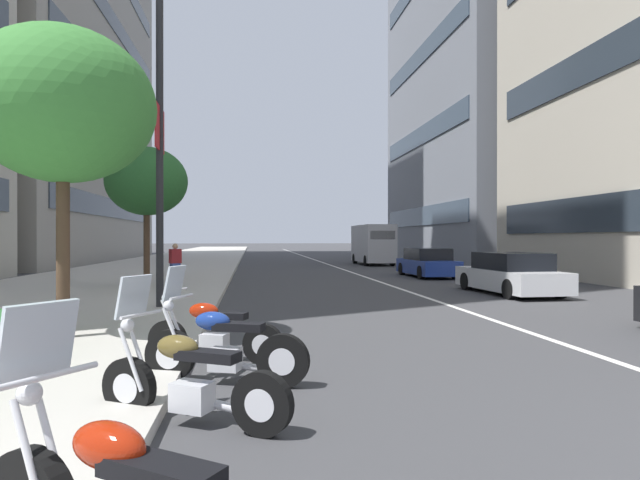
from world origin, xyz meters
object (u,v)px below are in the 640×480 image
motorcycle_second_in_row (213,335)px  car_lead_in_lane (510,274)px  car_approaching_light (427,263)px  motorcycle_mid_row (188,381)px  street_tree_far_plaza (147,182)px  pedestrian_on_plaza (175,264)px  street_lamp_with_banners (172,99)px  delivery_van_ahead (373,244)px  street_tree_near_plaza_corner (63,107)px  motorcycle_under_tarp (222,349)px

motorcycle_second_in_row → car_lead_in_lane: car_lead_in_lane is taller
car_approaching_light → motorcycle_mid_row: bearing=154.4°
car_lead_in_lane → street_tree_far_plaza: bearing=74.4°
pedestrian_on_plaza → motorcycle_mid_row: bearing=155.4°
street_lamp_with_banners → motorcycle_second_in_row: bearing=-165.9°
delivery_van_ahead → street_tree_near_plaza_corner: 29.77m
street_tree_near_plaza_corner → street_tree_far_plaza: 10.17m
car_lead_in_lane → street_tree_far_plaza: size_ratio=0.94×
street_lamp_with_banners → car_lead_in_lane: bearing=-73.3°
motorcycle_mid_row → delivery_van_ahead: bearing=-77.4°
car_approaching_light → street_tree_far_plaza: street_tree_far_plaza is taller
car_lead_in_lane → car_approaching_light: bearing=-1.0°
car_approaching_light → street_lamp_with_banners: street_lamp_with_banners is taller
street_tree_near_plaza_corner → street_tree_far_plaza: bearing=2.9°
motorcycle_second_in_row → car_approaching_light: 18.97m
car_approaching_light → pedestrian_on_plaza: pedestrian_on_plaza is taller
motorcycle_mid_row → street_tree_far_plaza: (14.39, 3.10, 3.44)m
motorcycle_under_tarp → street_tree_near_plaza_corner: bearing=-24.9°
delivery_van_ahead → street_tree_far_plaza: size_ratio=1.11×
car_lead_in_lane → street_lamp_with_banners: street_lamp_with_banners is taller
car_lead_in_lane → pedestrian_on_plaza: pedestrian_on_plaza is taller
street_tree_near_plaza_corner → pedestrian_on_plaza: street_tree_near_plaza_corner is taller
car_approaching_light → motorcycle_under_tarp: bearing=153.2°
motorcycle_mid_row → motorcycle_under_tarp: 1.50m
motorcycle_second_in_row → street_lamp_with_banners: street_lamp_with_banners is taller
delivery_van_ahead → car_lead_in_lane: bearing=179.2°
street_tree_far_plaza → car_approaching_light: bearing=-67.3°
street_lamp_with_banners → street_tree_near_plaza_corner: 4.40m
car_lead_in_lane → motorcycle_mid_row: bearing=139.4°
street_lamp_with_banners → street_tree_near_plaza_corner: bearing=163.2°
motorcycle_mid_row → street_lamp_with_banners: size_ratio=0.22×
motorcycle_mid_row → street_tree_far_plaza: bearing=-49.2°
car_lead_in_lane → car_approaching_light: car_approaching_light is taller
street_tree_near_plaza_corner → pedestrian_on_plaza: (10.84, -0.38, -3.19)m
motorcycle_under_tarp → motorcycle_second_in_row: motorcycle_under_tarp is taller
pedestrian_on_plaza → street_tree_far_plaza: bearing=94.8°
motorcycle_second_in_row → street_tree_far_plaza: size_ratio=0.41×
car_lead_in_lane → delivery_van_ahead: bearing=-1.9°
motorcycle_mid_row → pedestrian_on_plaza: (15.08, 2.20, 0.47)m
street_tree_far_plaza → motorcycle_second_in_row: bearing=-164.9°
car_approaching_light → motorcycle_second_in_row: bearing=151.1°
motorcycle_mid_row → street_lamp_with_banners: (8.29, 1.35, 4.87)m
street_tree_near_plaza_corner → motorcycle_second_in_row: bearing=-120.3°
street_tree_far_plaza → motorcycle_mid_row: bearing=-167.8°
delivery_van_ahead → street_tree_near_plaza_corner: bearing=155.9°
street_lamp_with_banners → car_approaching_light: bearing=-42.8°
motorcycle_second_in_row → car_lead_in_lane: (8.72, -9.07, 0.24)m
motorcycle_second_in_row → pedestrian_on_plaza: size_ratio=1.35×
motorcycle_second_in_row → street_tree_far_plaza: (11.68, 3.15, 3.47)m
street_tree_near_plaza_corner → street_lamp_with_banners: bearing=-16.8°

